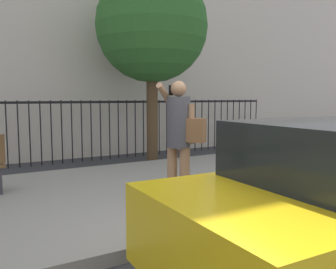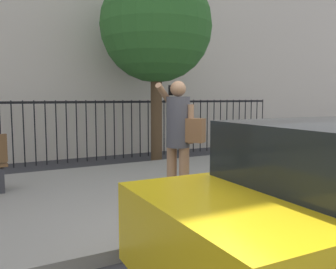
% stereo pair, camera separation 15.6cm
% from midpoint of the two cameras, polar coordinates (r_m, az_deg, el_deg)
% --- Properties ---
extents(ground_plane, '(60.00, 60.00, 0.00)m').
position_cam_midpoint_polar(ground_plane, '(4.62, 11.88, -15.42)').
color(ground_plane, '#333338').
extents(sidewalk, '(28.00, 4.40, 0.15)m').
position_cam_midpoint_polar(sidewalk, '(6.34, -1.35, -8.67)').
color(sidewalk, gray).
rests_on(sidewalk, ground).
extents(iron_fence, '(12.03, 0.04, 1.60)m').
position_cam_midpoint_polar(iron_fence, '(9.59, -11.66, 1.90)').
color(iron_fence, black).
rests_on(iron_fence, ground).
extents(pedestrian_on_phone, '(0.64, 0.72, 1.76)m').
position_cam_midpoint_polar(pedestrian_on_phone, '(5.19, 2.71, 0.43)').
color(pedestrian_on_phone, '#936B4C').
rests_on(pedestrian_on_phone, sidewalk).
extents(street_tree_near, '(2.80, 2.80, 4.85)m').
position_cam_midpoint_polar(street_tree_near, '(9.36, -1.40, 16.73)').
color(street_tree_near, '#4C3823').
rests_on(street_tree_near, ground).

